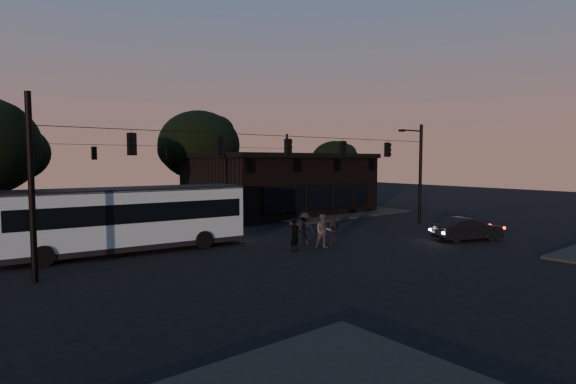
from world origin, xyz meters
TOP-DOWN VIEW (x-y plane):
  - ground at (0.00, 0.00)m, footprint 120.00×120.00m
  - sidewalk_far_right at (12.00, 14.00)m, footprint 14.00×10.00m
  - building at (9.00, 15.97)m, footprint 15.40×10.41m
  - tree_behind at (4.00, 22.00)m, footprint 7.60×7.60m
  - tree_right at (18.00, 18.00)m, footprint 5.20×5.20m
  - signal_rig_near at (0.00, 4.00)m, footprint 26.24×0.30m
  - signal_rig_far at (0.00, 20.00)m, footprint 26.24×0.30m
  - bus at (-7.89, 7.52)m, footprint 12.27×4.15m
  - car at (9.01, -2.08)m, footprint 4.44×2.99m
  - pedestrian_a at (-1.12, 2.06)m, footprint 0.73×0.57m
  - pedestrian_b at (0.62, 1.70)m, footprint 1.15×1.09m
  - pedestrian_c at (1.83, 2.12)m, footprint 1.06×0.65m
  - pedestrian_d at (0.50, 3.09)m, footprint 1.31×0.93m

SIDE VIEW (x-z plane):
  - ground at x=0.00m, z-range 0.00..0.00m
  - sidewalk_far_right at x=12.00m, z-range 0.00..0.15m
  - car at x=9.01m, z-range 0.00..1.39m
  - pedestrian_c at x=1.83m, z-range 0.00..1.68m
  - pedestrian_a at x=-1.12m, z-range 0.00..1.78m
  - pedestrian_d at x=0.50m, z-range 0.00..1.84m
  - pedestrian_b at x=0.62m, z-range 0.00..1.88m
  - bus at x=-7.89m, z-range 0.21..3.60m
  - building at x=9.00m, z-range 0.01..5.41m
  - signal_rig_far at x=0.00m, z-range 0.45..7.95m
  - signal_rig_near at x=0.00m, z-range 0.70..8.20m
  - tree_right at x=18.00m, z-range 1.20..8.06m
  - tree_behind at x=4.00m, z-range 1.48..10.91m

